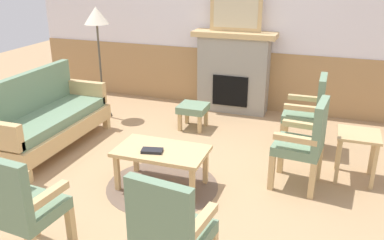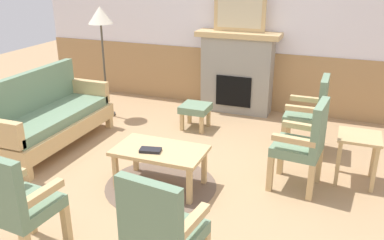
{
  "view_description": "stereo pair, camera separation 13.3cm",
  "coord_description": "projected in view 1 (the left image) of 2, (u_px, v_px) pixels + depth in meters",
  "views": [
    {
      "loc": [
        1.47,
        -3.85,
        2.27
      ],
      "look_at": [
        0.0,
        0.35,
        0.55
      ],
      "focal_mm": 38.2,
      "sensor_mm": 36.0,
      "label": 1
    },
    {
      "loc": [
        1.6,
        -3.8,
        2.27
      ],
      "look_at": [
        0.0,
        0.35,
        0.55
      ],
      "focal_mm": 38.2,
      "sensor_mm": 36.0,
      "label": 2
    }
  ],
  "objects": [
    {
      "name": "framed_picture",
      "position": [
        236.0,
        13.0,
        6.16
      ],
      "size": [
        0.8,
        0.04,
        0.56
      ],
      "color": "tan",
      "rests_on": "fireplace"
    },
    {
      "name": "book_on_table",
      "position": [
        152.0,
        151.0,
        4.21
      ],
      "size": [
        0.24,
        0.17,
        0.03
      ],
      "primitive_type": "cube",
      "rotation": [
        0.0,
        0.0,
        0.22
      ],
      "color": "black",
      "rests_on": "coffee_table"
    },
    {
      "name": "footstool",
      "position": [
        193.0,
        110.0,
        5.89
      ],
      "size": [
        0.4,
        0.4,
        0.36
      ],
      "color": "tan",
      "rests_on": "ground_plane"
    },
    {
      "name": "armchair_by_window_left",
      "position": [
        309.0,
        110.0,
        5.13
      ],
      "size": [
        0.48,
        0.48,
        0.98
      ],
      "color": "tan",
      "rests_on": "ground_plane"
    },
    {
      "name": "side_table",
      "position": [
        358.0,
        143.0,
        4.43
      ],
      "size": [
        0.44,
        0.44,
        0.55
      ],
      "color": "tan",
      "rests_on": "ground_plane"
    },
    {
      "name": "ground_plane",
      "position": [
        182.0,
        175.0,
        4.66
      ],
      "size": [
        14.0,
        14.0,
        0.0
      ],
      "primitive_type": "plane",
      "color": "tan"
    },
    {
      "name": "armchair_front_center",
      "position": [
        20.0,
        205.0,
        3.12
      ],
      "size": [
        0.52,
        0.52,
        0.98
      ],
      "color": "tan",
      "rests_on": "ground_plane"
    },
    {
      "name": "armchair_near_fireplace",
      "position": [
        306.0,
        140.0,
        4.25
      ],
      "size": [
        0.52,
        0.52,
        0.98
      ],
      "color": "tan",
      "rests_on": "ground_plane"
    },
    {
      "name": "fireplace",
      "position": [
        233.0,
        71.0,
        6.49
      ],
      "size": [
        1.3,
        0.44,
        1.28
      ],
      "color": "gray",
      "rests_on": "ground_plane"
    },
    {
      "name": "floor_lamp_by_couch",
      "position": [
        97.0,
        23.0,
        5.94
      ],
      "size": [
        0.36,
        0.36,
        1.68
      ],
      "color": "#332D28",
      "rests_on": "ground_plane"
    },
    {
      "name": "coffee_table",
      "position": [
        161.0,
        154.0,
        4.3
      ],
      "size": [
        0.96,
        0.56,
        0.44
      ],
      "color": "tan",
      "rests_on": "ground_plane"
    },
    {
      "name": "wall_back",
      "position": [
        239.0,
        27.0,
        6.47
      ],
      "size": [
        7.2,
        0.14,
        2.7
      ],
      "color": "white",
      "rests_on": "ground_plane"
    },
    {
      "name": "armchair_front_left",
      "position": [
        170.0,
        230.0,
        2.83
      ],
      "size": [
        0.54,
        0.54,
        0.98
      ],
      "color": "tan",
      "rests_on": "ground_plane"
    },
    {
      "name": "couch",
      "position": [
        47.0,
        120.0,
        5.21
      ],
      "size": [
        0.7,
        1.8,
        0.98
      ],
      "color": "tan",
      "rests_on": "ground_plane"
    },
    {
      "name": "round_rug",
      "position": [
        162.0,
        186.0,
        4.43
      ],
      "size": [
        1.21,
        1.21,
        0.01
      ],
      "primitive_type": "cylinder",
      "color": "brown",
      "rests_on": "ground_plane"
    }
  ]
}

